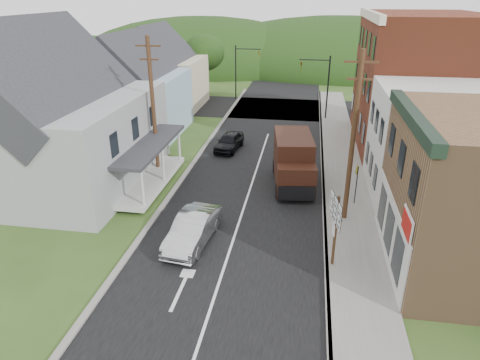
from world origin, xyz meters
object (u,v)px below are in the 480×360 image
at_px(silver_sedan, 193,230).
at_px(delivery_van, 293,161).
at_px(route_sign_cluster, 335,221).
at_px(warning_sign, 357,179).
at_px(dark_sedan, 229,142).

relative_size(silver_sedan, delivery_van, 0.78).
bearing_deg(silver_sedan, route_sign_cluster, -1.81).
distance_m(delivery_van, warning_sign, 4.39).
bearing_deg(warning_sign, dark_sedan, 157.33).
bearing_deg(dark_sedan, route_sign_cluster, -55.34).
relative_size(silver_sedan, route_sign_cluster, 1.35).
bearing_deg(delivery_van, dark_sedan, 124.41).
relative_size(dark_sedan, delivery_van, 0.66).
bearing_deg(delivery_van, warning_sign, -40.62).
relative_size(silver_sedan, dark_sedan, 1.17).
distance_m(delivery_van, route_sign_cluster, 9.02).
distance_m(silver_sedan, route_sign_cluster, 6.91).
bearing_deg(route_sign_cluster, dark_sedan, 106.28).
relative_size(silver_sedan, warning_sign, 1.87).
bearing_deg(route_sign_cluster, delivery_van, 93.38).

